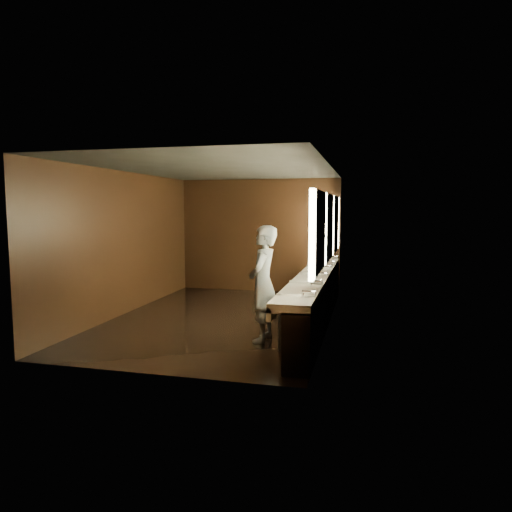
{
  "coord_description": "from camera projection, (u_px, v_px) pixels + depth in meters",
  "views": [
    {
      "loc": [
        2.64,
        -8.08,
        2.08
      ],
      "look_at": [
        0.66,
        0.0,
        1.21
      ],
      "focal_mm": 32.0,
      "sensor_mm": 36.0,
      "label": 1
    }
  ],
  "objects": [
    {
      "name": "floor",
      "position": [
        222.0,
        318.0,
        8.65
      ],
      "size": [
        6.0,
        6.0,
        0.0
      ],
      "primitive_type": "plane",
      "color": "black",
      "rests_on": "ground"
    },
    {
      "name": "ceiling",
      "position": [
        221.0,
        169.0,
        8.36
      ],
      "size": [
        4.0,
        6.0,
        0.02
      ],
      "primitive_type": "cube",
      "color": "#2D2D2B",
      "rests_on": "wall_back"
    },
    {
      "name": "wall_back",
      "position": [
        259.0,
        236.0,
        11.4
      ],
      "size": [
        4.0,
        0.02,
        2.8
      ],
      "primitive_type": "cube",
      "color": "black",
      "rests_on": "floor"
    },
    {
      "name": "wall_front",
      "position": [
        146.0,
        264.0,
        5.61
      ],
      "size": [
        4.0,
        0.02,
        2.8
      ],
      "primitive_type": "cube",
      "color": "black",
      "rests_on": "floor"
    },
    {
      "name": "wall_left",
      "position": [
        125.0,
        243.0,
        8.98
      ],
      "size": [
        0.02,
        6.0,
        2.8
      ],
      "primitive_type": "cube",
      "color": "black",
      "rests_on": "floor"
    },
    {
      "name": "wall_right",
      "position": [
        330.0,
        247.0,
        8.03
      ],
      "size": [
        0.02,
        6.0,
        2.8
      ],
      "primitive_type": "cube",
      "color": "black",
      "rests_on": "floor"
    },
    {
      "name": "sink_counter",
      "position": [
        317.0,
        297.0,
        8.17
      ],
      "size": [
        0.55,
        5.4,
        1.01
      ],
      "color": "black",
      "rests_on": "floor"
    },
    {
      "name": "mirror_band",
      "position": [
        329.0,
        227.0,
        8.0
      ],
      "size": [
        0.06,
        5.03,
        1.15
      ],
      "color": "#FAF1B9",
      "rests_on": "wall_right"
    },
    {
      "name": "person",
      "position": [
        263.0,
        284.0,
        7.11
      ],
      "size": [
        0.47,
        0.69,
        1.82
      ],
      "primitive_type": "imported",
      "rotation": [
        0.0,
        0.0,
        -1.63
      ],
      "color": "#9CC5E9",
      "rests_on": "floor"
    },
    {
      "name": "trash_bin",
      "position": [
        290.0,
        331.0,
        6.69
      ],
      "size": [
        0.42,
        0.42,
        0.56
      ],
      "primitive_type": "cylinder",
      "rotation": [
        0.0,
        0.0,
        0.17
      ],
      "color": "black",
      "rests_on": "floor"
    }
  ]
}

